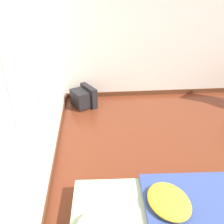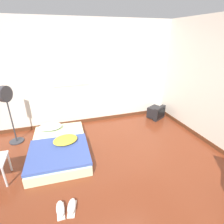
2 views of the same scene
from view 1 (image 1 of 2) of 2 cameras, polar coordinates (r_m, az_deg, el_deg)
The scene contains 4 objects.
wall_back at distance 2.40m, azimuth -18.22°, elevation 6.42°, with size 7.28×0.08×2.60m.
wall_right at distance 5.15m, azimuth 19.43°, elevation 17.45°, with size 0.08×7.55×2.60m.
mattress_bed at distance 2.58m, azimuth 12.42°, elevation -23.77°, with size 1.17×1.81×0.33m.
crt_tv at distance 4.66m, azimuth -6.44°, elevation 3.38°, with size 0.54×0.51×0.37m.
Camera 1 is at (-2.18, 2.05, 2.14)m, focal length 40.00 mm.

